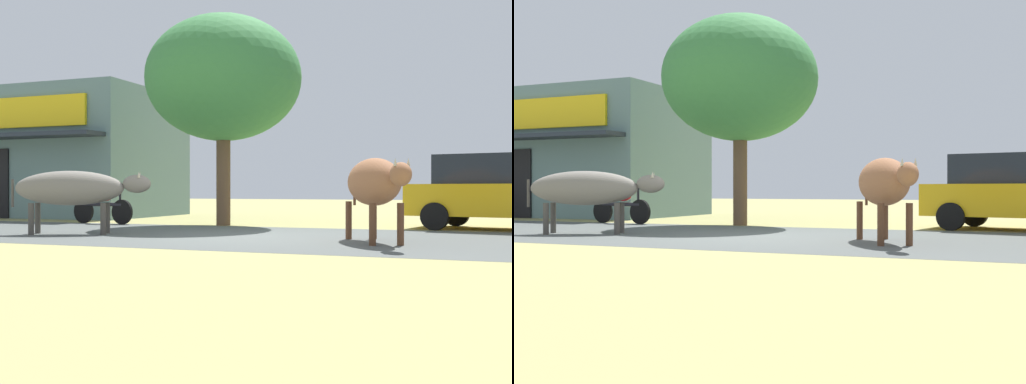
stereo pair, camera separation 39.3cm
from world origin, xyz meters
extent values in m
plane|color=#9B945A|center=(0.00, 0.00, 0.00)|extent=(80.00, 80.00, 0.00)
cube|color=#4D5250|center=(0.00, 0.00, 0.00)|extent=(72.00, 5.68, 0.00)
cube|color=slate|center=(-9.58, 6.57, 2.02)|extent=(7.84, 4.90, 4.05)
cube|color=yellow|center=(-9.58, 4.06, 3.16)|extent=(6.27, 0.10, 0.90)
cube|color=black|center=(-9.78, 4.09, 1.05)|extent=(1.10, 0.06, 2.10)
cylinder|color=brown|center=(-1.75, 3.10, 1.17)|extent=(0.34, 0.34, 2.35)
ellipsoid|color=#397F41|center=(-1.75, 3.10, 3.59)|extent=(3.81, 3.81, 3.05)
cube|color=gold|center=(4.71, 3.70, 0.65)|extent=(4.35, 2.53, 0.70)
cube|color=#1E2328|center=(4.41, 3.76, 1.32)|extent=(2.51, 2.05, 0.64)
cylinder|color=black|center=(3.57, 4.84, 0.30)|extent=(0.62, 0.29, 0.60)
cylinder|color=black|center=(3.24, 3.06, 0.30)|extent=(0.62, 0.29, 0.60)
cylinder|color=black|center=(-4.31, 2.60, 0.31)|extent=(0.63, 0.16, 0.62)
cylinder|color=black|center=(-5.58, 2.78, 0.31)|extent=(0.63, 0.16, 0.62)
cylinder|color=black|center=(-4.94, 2.69, 0.49)|extent=(1.29, 0.28, 0.10)
ellipsoid|color=#A51419|center=(-4.90, 2.68, 0.71)|extent=(0.59, 0.31, 0.28)
cylinder|color=black|center=(-4.37, 2.61, 0.76)|extent=(0.06, 0.06, 0.60)
ellipsoid|color=slate|center=(-3.36, -0.73, 0.91)|extent=(2.20, 1.47, 0.68)
ellipsoid|color=slate|center=(-2.17, -0.19, 0.99)|extent=(0.63, 0.49, 0.36)
cone|color=beige|center=(-2.17, -0.08, 1.17)|extent=(0.06, 0.06, 0.12)
cone|color=beige|center=(-2.09, -0.26, 1.17)|extent=(0.06, 0.06, 0.12)
cylinder|color=#47433E|center=(-2.83, -0.23, 0.31)|extent=(0.11, 0.11, 0.62)
cylinder|color=#47433E|center=(-2.64, -0.65, 0.31)|extent=(0.11, 0.11, 0.62)
cylinder|color=#47433E|center=(-4.08, -0.80, 0.31)|extent=(0.11, 0.11, 0.62)
cylinder|color=#47433E|center=(-3.89, -1.22, 0.31)|extent=(0.11, 0.11, 0.62)
cylinder|color=#47433E|center=(-4.37, -1.18, 0.81)|extent=(0.05, 0.05, 0.55)
ellipsoid|color=#955E3D|center=(2.58, -0.50, 1.01)|extent=(1.56, 2.09, 0.79)
ellipsoid|color=#955E3D|center=(3.19, -1.60, 1.11)|extent=(0.52, 0.63, 0.36)
cone|color=beige|center=(3.30, -1.60, 1.29)|extent=(0.06, 0.06, 0.12)
cone|color=beige|center=(3.13, -1.69, 1.29)|extent=(0.06, 0.06, 0.12)
cylinder|color=brown|center=(3.10, -0.96, 0.34)|extent=(0.11, 0.11, 0.67)
cylinder|color=brown|center=(2.69, -1.19, 0.34)|extent=(0.11, 0.11, 0.67)
cylinder|color=brown|center=(2.46, 0.19, 0.34)|extent=(0.11, 0.11, 0.67)
cylinder|color=brown|center=(2.06, -0.03, 0.34)|extent=(0.11, 0.11, 0.67)
cylinder|color=brown|center=(2.06, 0.43, 0.91)|extent=(0.05, 0.05, 0.64)
camera|label=1|loc=(4.59, -11.24, 0.90)|focal=45.17mm
camera|label=2|loc=(4.95, -11.10, 0.90)|focal=45.17mm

